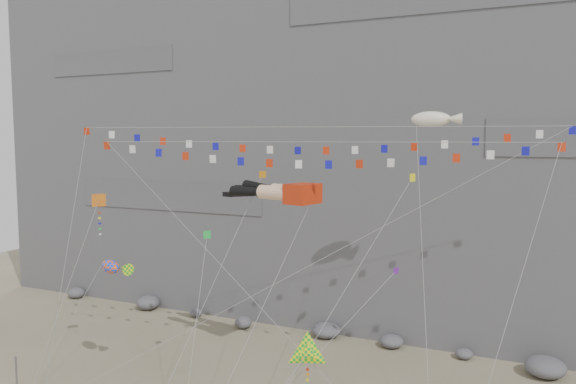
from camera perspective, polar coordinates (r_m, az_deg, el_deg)
The scene contains 13 objects.
cliff at distance 63.97m, azimuth 8.91°, elevation 11.77°, with size 80.00×28.00×50.00m, color slate.
talus_boulders at distance 52.27m, azimuth 3.91°, elevation -13.89°, with size 60.00×3.00×1.20m, color slate, non-canonical shape.
legs_kite at distance 40.14m, azimuth -0.98°, elevation 0.01°, with size 8.05×16.33×19.66m.
flag_banner_upper at distance 40.11m, azimuth 2.42°, elevation 6.59°, with size 33.48×15.98×26.36m.
flag_banner_lower at distance 36.90m, azimuth 2.63°, elevation 5.06°, with size 29.46×11.16×21.94m.
harlequin_kite at distance 42.31m, azimuth -18.69°, elevation -0.86°, with size 2.27×7.36×14.89m.
fish_windsock at distance 42.31m, azimuth -17.61°, elevation -7.26°, with size 5.67×5.65×10.51m.
delta_kite at distance 31.44m, azimuth 1.96°, elevation -16.09°, with size 4.70×6.72×9.37m.
blimp_windsock at distance 40.75m, azimuth 14.33°, elevation 7.11°, with size 4.88×13.45×22.97m.
small_kite_a at distance 42.48m, azimuth -2.78°, elevation 1.39°, with size 1.22×15.82×21.39m.
small_kite_b at distance 36.47m, azimuth 10.45°, elevation -8.38°, with size 7.99×12.79×17.16m.
small_kite_c at distance 38.40m, azimuth -8.26°, elevation -4.61°, with size 4.71×10.21×15.37m.
small_kite_d at distance 39.39m, azimuth 12.30°, elevation 1.03°, with size 6.53×16.54×22.71m.
Camera 1 is at (17.32, -29.18, 17.92)m, focal length 35.00 mm.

